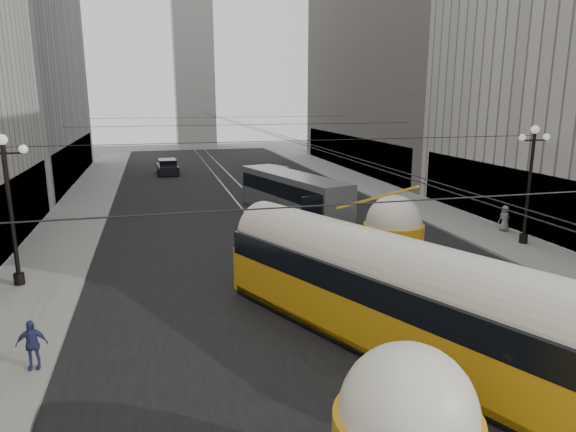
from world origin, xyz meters
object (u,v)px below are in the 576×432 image
pedestrian_crossing_b (462,410)px  streetcar (397,295)px  city_bus (293,193)px  pedestrian_sidewalk_left (32,344)px  pedestrian_sidewalk_right (505,218)px

pedestrian_crossing_b → streetcar: bearing=-171.5°
city_bus → pedestrian_sidewalk_left: bearing=-125.4°
streetcar → pedestrian_sidewalk_left: streetcar is taller
city_bus → pedestrian_sidewalk_right: size_ratio=7.53×
city_bus → pedestrian_sidewalk_left: 22.09m
city_bus → pedestrian_crossing_b: (-2.27, -23.84, -0.79)m
city_bus → streetcar: bearing=-95.3°
pedestrian_crossing_b → pedestrian_sidewalk_left: bearing=-104.4°
pedestrian_sidewalk_right → pedestrian_sidewalk_left: (-23.74, -10.23, -0.01)m
pedestrian_crossing_b → pedestrian_sidewalk_right: size_ratio=1.00×
streetcar → pedestrian_sidewalk_left: (-11.00, 1.30, -0.93)m
pedestrian_sidewalk_left → streetcar: bearing=-5.2°
pedestrian_crossing_b → pedestrian_sidewalk_left: pedestrian_sidewalk_left is taller
city_bus → pedestrian_sidewalk_right: bearing=-35.4°
streetcar → pedestrian_sidewalk_right: size_ratio=10.23×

